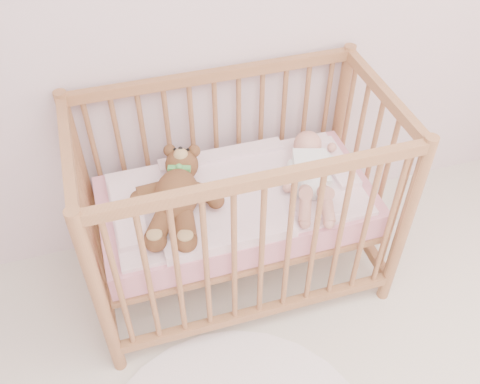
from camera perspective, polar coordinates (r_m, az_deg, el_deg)
name	(u,v)px	position (r m, az deg, el deg)	size (l,w,h in m)	color
crib	(237,204)	(2.42, -0.34, -1.24)	(1.36, 0.76, 1.00)	#A87547
mattress	(237,206)	(2.43, -0.34, -1.49)	(1.22, 0.62, 0.13)	pink
blanket	(237,194)	(2.38, -0.35, -0.23)	(1.10, 0.58, 0.06)	#F6A9B9
baby	(311,170)	(2.40, 7.59, 2.37)	(0.28, 0.59, 0.14)	white
teddy_bear	(177,196)	(2.26, -6.76, -0.41)	(0.42, 0.59, 0.16)	brown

